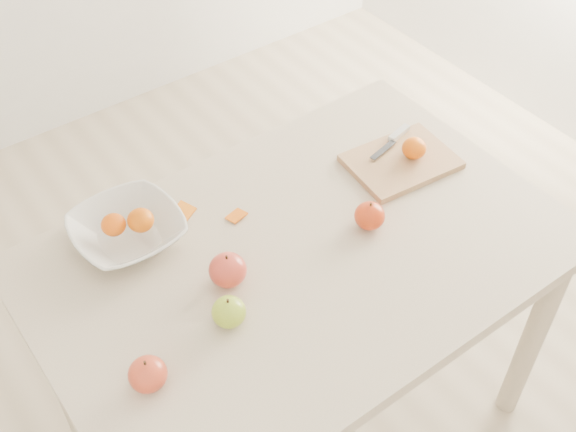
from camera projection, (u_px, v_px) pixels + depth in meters
ground at (298, 417)px, 2.17m from camera, size 3.50×3.50×0.00m
table at (301, 278)px, 1.71m from camera, size 1.20×0.80×0.75m
cutting_board at (401, 162)px, 1.84m from camera, size 0.28×0.22×0.02m
board_tangerine at (414, 148)px, 1.82m from camera, size 0.06×0.06×0.05m
fruit_bowl at (128, 231)px, 1.64m from camera, size 0.25×0.25×0.06m
bowl_tangerine_near at (114, 225)px, 1.61m from camera, size 0.06×0.06×0.05m
bowl_tangerine_far at (141, 220)px, 1.62m from camera, size 0.06×0.06×0.05m
orange_peel_a at (183, 214)px, 1.72m from camera, size 0.07×0.07×0.01m
orange_peel_b at (236, 216)px, 1.71m from camera, size 0.05×0.04×0.01m
paring_knife at (396, 136)px, 1.89m from camera, size 0.17×0.06×0.01m
apple_green at (229, 312)px, 1.47m from camera, size 0.07×0.07×0.06m
apple_red_e at (370, 216)px, 1.67m from camera, size 0.07×0.07×0.07m
apple_red_d at (148, 374)px, 1.37m from camera, size 0.08×0.08×0.07m
apple_red_b at (228, 270)px, 1.55m from camera, size 0.08×0.08×0.07m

